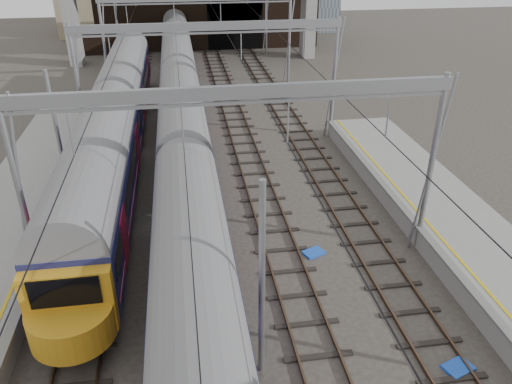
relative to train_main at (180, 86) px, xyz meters
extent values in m
cube|color=#4C3828|center=(-4.72, -12.44, -2.38)|extent=(0.08, 80.00, 0.16)
cube|color=#4C3828|center=(-3.28, -12.44, -2.38)|extent=(0.08, 80.00, 0.16)
cube|color=black|center=(-4.00, -12.44, -2.45)|extent=(2.40, 80.00, 0.14)
cube|color=#4C3828|center=(-0.72, -12.44, -2.38)|extent=(0.08, 80.00, 0.16)
cube|color=#4C3828|center=(0.72, -12.44, -2.38)|extent=(0.08, 80.00, 0.16)
cube|color=black|center=(0.00, -12.44, -2.45)|extent=(2.40, 80.00, 0.14)
cube|color=#4C3828|center=(3.28, -12.44, -2.38)|extent=(0.08, 80.00, 0.16)
cube|color=#4C3828|center=(4.72, -12.44, -2.38)|extent=(0.08, 80.00, 0.16)
cube|color=black|center=(4.00, -12.44, -2.45)|extent=(2.40, 80.00, 0.14)
cube|color=#4C3828|center=(7.28, -12.44, -2.38)|extent=(0.08, 80.00, 0.16)
cube|color=#4C3828|center=(8.72, -12.44, -2.38)|extent=(0.08, 80.00, 0.16)
cube|color=black|center=(8.00, -12.44, -2.45)|extent=(2.40, 80.00, 0.14)
cylinder|color=gray|center=(-6.20, -19.44, 1.53)|extent=(0.24, 0.24, 8.00)
cylinder|color=gray|center=(10.20, -19.44, 1.53)|extent=(0.24, 0.24, 8.00)
cube|color=gray|center=(2.00, -19.44, 5.13)|extent=(16.80, 0.28, 0.50)
cylinder|color=gray|center=(-6.20, -5.44, 1.53)|extent=(0.24, 0.24, 8.00)
cylinder|color=gray|center=(10.20, -5.44, 1.53)|extent=(0.24, 0.24, 8.00)
cube|color=gray|center=(2.00, -5.44, 5.13)|extent=(16.80, 0.28, 0.50)
cylinder|color=gray|center=(-6.20, 8.56, 1.53)|extent=(0.24, 0.24, 8.00)
cylinder|color=gray|center=(10.20, 8.56, 1.53)|extent=(0.24, 0.24, 8.00)
cylinder|color=gray|center=(-6.20, 20.56, 1.53)|extent=(0.24, 0.24, 8.00)
cylinder|color=gray|center=(10.20, 20.56, 1.53)|extent=(0.24, 0.24, 8.00)
cube|color=black|center=(-4.00, -12.44, 3.03)|extent=(0.03, 80.00, 0.03)
cube|color=black|center=(0.00, -12.44, 3.03)|extent=(0.03, 80.00, 0.03)
cube|color=black|center=(4.00, -12.44, 3.03)|extent=(0.03, 80.00, 0.03)
cube|color=black|center=(8.00, -12.44, 3.03)|extent=(0.03, 80.00, 0.03)
cube|color=black|center=(4.00, 24.56, 2.03)|extent=(26.00, 2.00, 9.00)
cube|color=black|center=(7.00, 23.54, 0.13)|extent=(6.50, 0.10, 5.20)
cylinder|color=black|center=(7.00, 23.54, 2.73)|extent=(6.50, 0.10, 6.50)
cube|color=black|center=(-8.00, 23.56, -0.97)|extent=(6.00, 1.50, 3.00)
cube|color=gray|center=(-10.50, 18.56, 1.63)|extent=(1.20, 2.50, 8.20)
cube|color=gray|center=(14.50, 18.56, 1.63)|extent=(1.20, 2.50, 8.20)
cube|color=black|center=(0.00, 0.08, -2.12)|extent=(2.14, 63.44, 0.70)
cube|color=#17154B|center=(0.00, 0.08, -0.25)|extent=(2.72, 63.44, 2.43)
cylinder|color=slate|center=(0.00, 0.08, 0.97)|extent=(2.67, 62.94, 2.67)
cube|color=black|center=(0.00, 0.08, 0.14)|extent=(2.74, 62.24, 0.73)
cube|color=#D9446F|center=(0.00, 0.08, -0.93)|extent=(2.74, 62.44, 0.12)
cube|color=black|center=(-4.00, -6.86, -2.12)|extent=(2.29, 33.71, 0.70)
cube|color=#17154B|center=(-4.00, -6.86, -0.16)|extent=(2.91, 33.71, 2.60)
cylinder|color=slate|center=(-4.00, -6.86, 1.14)|extent=(2.86, 33.21, 2.86)
cube|color=black|center=(-4.00, -6.86, 0.25)|extent=(2.93, 32.51, 0.78)
cube|color=#D9446F|center=(-4.00, -6.86, -0.89)|extent=(2.93, 32.71, 0.12)
cube|color=orange|center=(-4.00, -23.87, -0.26)|extent=(2.86, 0.60, 2.40)
cube|color=black|center=(-4.00, -24.04, 0.36)|extent=(2.19, 0.08, 1.04)
cube|color=black|center=(-0.09, -29.26, 1.69)|extent=(0.37, 0.29, 0.83)
sphere|color=red|center=(-0.09, -29.38, 1.88)|extent=(0.17, 0.17, 0.17)
cube|color=blue|center=(5.39, -19.28, -2.41)|extent=(1.09, 0.95, 0.11)
cube|color=blue|center=(8.42, -26.44, -2.41)|extent=(1.12, 0.95, 0.11)
camera|label=1|loc=(0.01, -37.08, 10.41)|focal=35.00mm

